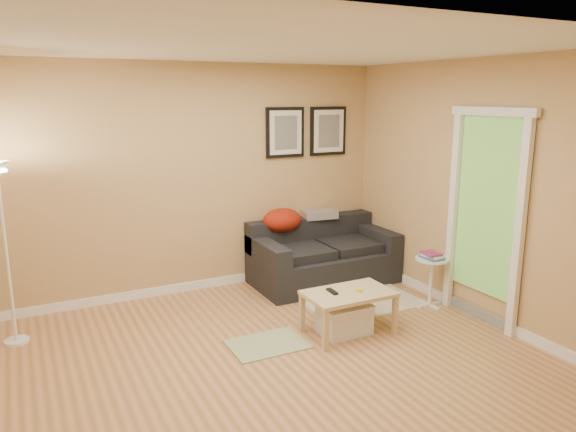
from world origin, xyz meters
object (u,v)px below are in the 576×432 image
(floor_lamp, at_px, (7,260))
(side_table, at_px, (431,282))
(sofa, at_px, (324,253))
(storage_bin, at_px, (344,318))
(coffee_table, at_px, (348,312))
(book_stack, at_px, (432,255))

(floor_lamp, bearing_deg, side_table, -14.43)
(sofa, bearing_deg, storage_bin, -112.68)
(storage_bin, distance_m, floor_lamp, 3.13)
(sofa, height_order, storage_bin, sofa)
(side_table, distance_m, floor_lamp, 4.18)
(coffee_table, bearing_deg, side_table, 4.36)
(coffee_table, relative_size, side_table, 1.54)
(sofa, height_order, side_table, sofa)
(book_stack, bearing_deg, storage_bin, 177.61)
(sofa, relative_size, side_table, 3.15)
(sofa, distance_m, side_table, 1.35)
(storage_bin, bearing_deg, floor_lamp, 157.01)
(side_table, bearing_deg, floor_lamp, 165.57)
(side_table, height_order, floor_lamp, floor_lamp)
(storage_bin, height_order, side_table, side_table)
(coffee_table, distance_m, book_stack, 1.22)
(sofa, bearing_deg, coffee_table, -111.15)
(coffee_table, xyz_separation_m, side_table, (1.16, 0.18, 0.06))
(book_stack, xyz_separation_m, floor_lamp, (-4.01, 1.04, 0.23))
(side_table, bearing_deg, book_stack, -141.70)
(coffee_table, height_order, floor_lamp, floor_lamp)
(storage_bin, distance_m, side_table, 1.22)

